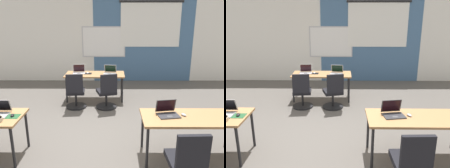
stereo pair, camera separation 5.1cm
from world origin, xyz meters
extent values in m
plane|color=#56514C|center=(0.00, 0.00, 0.00)|extent=(24.00, 24.00, 0.00)
cube|color=silver|center=(0.00, 4.20, 1.40)|extent=(10.00, 0.20, 2.80)
cube|color=#42668E|center=(1.53, 4.09, 1.40)|extent=(3.40, 0.01, 2.80)
cube|color=#B7B7BC|center=(0.17, 4.09, 1.38)|extent=(1.48, 0.02, 1.04)
cube|color=white|center=(0.17, 4.08, 1.38)|extent=(1.40, 0.02, 0.96)
cube|color=white|center=(1.75, 4.08, 1.93)|extent=(2.00, 0.02, 1.43)
cylinder|color=black|center=(1.75, 4.08, 2.70)|extent=(2.10, 0.10, 0.10)
cylinder|color=black|center=(-1.01, -0.90, 0.34)|extent=(0.04, 0.04, 0.68)
cylinder|color=black|center=(-1.01, -0.30, 0.34)|extent=(0.04, 0.04, 0.68)
cube|color=#A37547|center=(1.75, -0.60, 0.70)|extent=(1.60, 0.70, 0.04)
cylinder|color=black|center=(1.01, -0.90, 0.34)|extent=(0.04, 0.04, 0.68)
cylinder|color=black|center=(1.01, -0.30, 0.34)|extent=(0.04, 0.04, 0.68)
cube|color=#A37547|center=(0.00, 2.20, 0.70)|extent=(1.60, 0.70, 0.04)
cylinder|color=black|center=(-0.74, 1.90, 0.34)|extent=(0.04, 0.04, 0.68)
cylinder|color=black|center=(0.74, 1.90, 0.34)|extent=(0.04, 0.04, 0.68)
cylinder|color=black|center=(-0.74, 2.50, 0.34)|extent=(0.04, 0.04, 0.68)
cylinder|color=black|center=(0.74, 2.50, 0.34)|extent=(0.04, 0.04, 0.68)
cube|color=#9E9EA3|center=(0.40, 2.17, 0.73)|extent=(0.36, 0.27, 0.02)
cube|color=#4C4C4F|center=(0.40, 2.12, 0.74)|extent=(0.10, 0.07, 0.00)
cube|color=#9E9EA3|center=(0.42, 2.32, 0.84)|extent=(0.34, 0.11, 0.21)
cube|color=black|center=(0.42, 2.31, 0.84)|extent=(0.30, 0.10, 0.19)
cylinder|color=black|center=(0.32, 1.56, 0.02)|extent=(0.52, 0.52, 0.04)
cylinder|color=black|center=(0.32, 1.56, 0.21)|extent=(0.06, 0.06, 0.34)
cube|color=black|center=(0.32, 1.56, 0.42)|extent=(0.55, 0.55, 0.08)
cube|color=black|center=(0.40, 1.32, 0.69)|extent=(0.40, 0.17, 0.46)
sphere|color=black|center=(0.26, 1.78, 0.02)|extent=(0.04, 0.04, 0.04)
sphere|color=black|center=(0.56, 1.55, 0.02)|extent=(0.04, 0.04, 0.04)
sphere|color=black|center=(0.13, 1.43, 0.02)|extent=(0.04, 0.04, 0.04)
cube|color=#B7B7BC|center=(-0.44, 2.22, 0.73)|extent=(0.35, 0.27, 0.02)
cube|color=#4C4C4F|center=(-0.43, 2.17, 0.74)|extent=(0.10, 0.07, 0.00)
cube|color=#B7B7BC|center=(-0.45, 2.35, 0.85)|extent=(0.33, 0.08, 0.22)
cube|color=black|center=(-0.45, 2.35, 0.85)|extent=(0.30, 0.07, 0.19)
cube|color=black|center=(-0.20, 2.22, 0.72)|extent=(0.22, 0.19, 0.00)
ellipsoid|color=silver|center=(-0.20, 2.22, 0.74)|extent=(0.06, 0.10, 0.03)
cylinder|color=black|center=(-0.44, 1.57, 0.02)|extent=(0.52, 0.52, 0.04)
cylinder|color=black|center=(-0.44, 1.57, 0.21)|extent=(0.06, 0.06, 0.34)
cube|color=black|center=(-0.44, 1.57, 0.42)|extent=(0.48, 0.48, 0.08)
cube|color=black|center=(-0.42, 1.32, 0.69)|extent=(0.40, 0.10, 0.46)
sphere|color=black|center=(-0.47, 1.81, 0.02)|extent=(0.04, 0.04, 0.04)
sphere|color=black|center=(-0.22, 1.52, 0.02)|extent=(0.04, 0.04, 0.04)
sphere|color=black|center=(-0.66, 1.48, 0.02)|extent=(0.04, 0.04, 0.04)
cube|color=#9E9EA3|center=(-1.34, -0.44, 0.84)|extent=(0.33, 0.08, 0.21)
cube|color=black|center=(-1.34, -0.44, 0.84)|extent=(0.30, 0.07, 0.18)
cube|color=#23512D|center=(-1.09, -0.60, 0.72)|extent=(0.22, 0.19, 0.00)
ellipsoid|color=black|center=(-1.09, -0.60, 0.74)|extent=(0.07, 0.11, 0.03)
cube|color=#333338|center=(1.37, -0.58, 0.73)|extent=(0.36, 0.28, 0.02)
cube|color=#4C4C4F|center=(1.38, -0.63, 0.74)|extent=(0.10, 0.07, 0.00)
cube|color=#333338|center=(1.35, -0.44, 0.85)|extent=(0.33, 0.11, 0.22)
cube|color=black|center=(1.35, -0.45, 0.85)|extent=(0.30, 0.09, 0.19)
ellipsoid|color=#B2B2B7|center=(1.62, -0.56, 0.74)|extent=(0.09, 0.11, 0.03)
cube|color=black|center=(1.44, -1.30, 0.42)|extent=(0.46, 0.46, 0.08)
cube|color=black|center=(1.45, -1.55, 0.69)|extent=(0.40, 0.07, 0.46)
camera|label=1|loc=(0.50, -3.98, 2.26)|focal=37.45mm
camera|label=2|loc=(0.55, -3.98, 2.26)|focal=37.45mm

